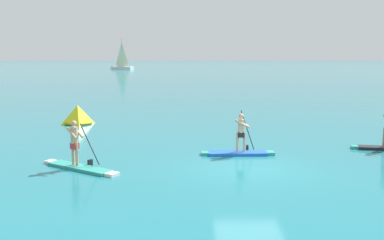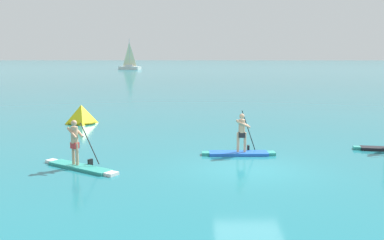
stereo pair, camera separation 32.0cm
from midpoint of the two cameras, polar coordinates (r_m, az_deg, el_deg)
The scene contains 5 objects.
ground at distance 16.30m, azimuth 7.16°, elevation -6.23°, with size 440.00×440.00×0.00m, color #1E727F.
paddleboarder_near_left at distance 16.61m, azimuth -14.68°, elevation -4.88°, with size 3.16×2.26×1.80m.
paddleboarder_mid_center at distance 18.36m, azimuth 5.88°, elevation -3.46°, with size 3.04×0.98×1.81m.
race_marker_buoy at distance 26.98m, azimuth -14.57°, elevation 0.57°, with size 1.73×1.73×1.12m.
sailboat_left_horizon at distance 111.19m, azimuth -8.80°, elevation 6.95°, with size 5.96×4.09×7.50m.
Camera 1 is at (-2.10, -15.64, 4.19)m, focal length 41.30 mm.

